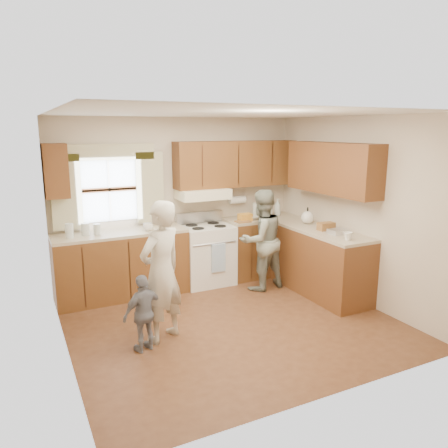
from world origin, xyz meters
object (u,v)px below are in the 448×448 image
stove (206,253)px  child (144,313)px  woman_left (161,272)px  woman_right (261,240)px

stove → child: stove is taller
stove → child: bearing=-131.3°
woman_left → woman_right: (1.82, 0.90, -0.05)m
stove → woman_left: 1.93m
woman_left → woman_right: woman_left is taller
woman_left → child: woman_left is taller
woman_right → child: 2.35m
stove → woman_right: 0.90m
woman_left → woman_right: 2.03m
stove → child: size_ratio=1.27×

